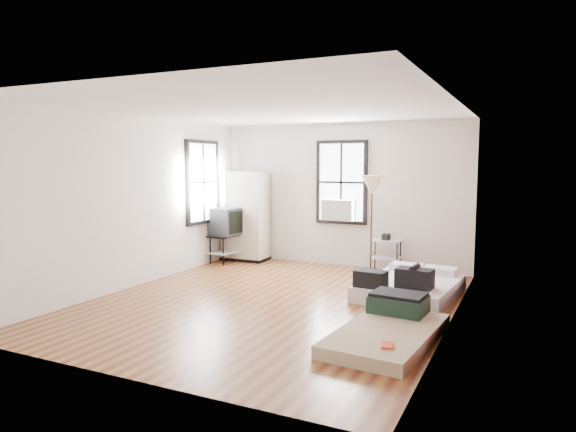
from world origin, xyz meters
The scene contains 8 objects.
ground centered at (0.00, 0.00, 0.00)m, with size 6.00×6.00×0.00m, color #562616.
room_shell centered at (0.23, 0.36, 1.74)m, with size 5.02×6.02×2.80m.
mattress_main centered at (1.74, 1.20, 0.16)m, with size 1.46×1.88×0.57m.
mattress_bare centered at (1.94, -0.77, 0.12)m, with size 1.14×1.94×0.40m.
wardrobe centered at (-2.00, 2.65, 0.92)m, with size 0.95×0.56×1.85m.
side_table centered at (0.97, 2.72, 0.49)m, with size 0.57×0.47×0.72m.
floor_lamp centered at (0.81, 2.28, 1.55)m, with size 0.39×0.39×1.81m.
tv_stand centered at (-2.21, 2.28, 0.81)m, with size 0.63×0.84×1.12m.
Camera 1 is at (3.37, -6.56, 2.04)m, focal length 32.00 mm.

